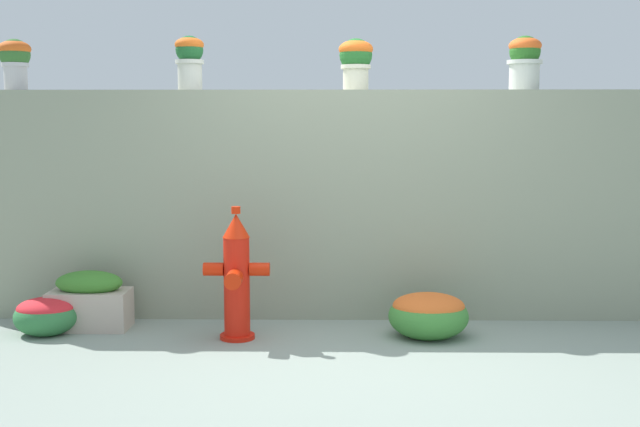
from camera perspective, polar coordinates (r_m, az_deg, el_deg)
ground_plane at (r=5.24m, az=2.61°, el=-10.49°), size 24.00×24.00×0.00m
stone_wall at (r=6.30m, az=2.30°, el=0.70°), size 6.03×0.42×1.78m
potted_plant_0 at (r=6.78m, az=-21.11°, el=10.38°), size 0.25×0.25×0.40m
potted_plant_1 at (r=6.35m, az=-9.37°, el=11.02°), size 0.23×0.23×0.42m
potted_plant_2 at (r=6.31m, az=2.59°, el=11.06°), size 0.27×0.27×0.40m
potted_plant_3 at (r=6.50m, az=14.52°, el=10.72°), size 0.27×0.27×0.42m
fire_hydrant at (r=5.65m, az=-6.03°, el=-4.64°), size 0.47×0.37×0.95m
flower_bush_left at (r=5.78m, az=7.81°, el=-7.12°), size 0.58×0.52×0.33m
flower_bush_right at (r=6.15m, az=-19.14°, el=-6.87°), size 0.46×0.41×0.28m
planter_box at (r=6.19m, az=-16.24°, el=-6.08°), size 0.59×0.32×0.44m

